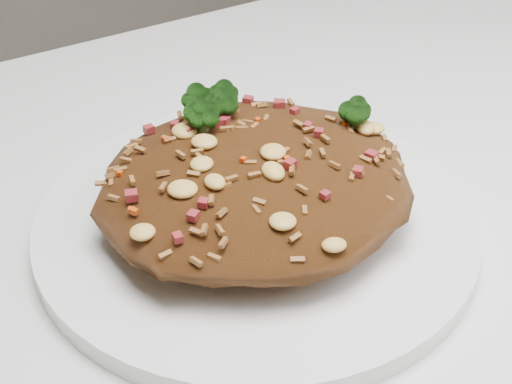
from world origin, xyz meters
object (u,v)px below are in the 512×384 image
(dining_table, at_px, (439,317))
(plate, at_px, (256,220))
(fried_rice, at_px, (256,170))
(fork, at_px, (272,145))

(dining_table, bearing_deg, plate, 150.77)
(plate, relative_size, fried_rice, 1.41)
(fried_rice, bearing_deg, plate, -110.95)
(plate, bearing_deg, fork, 48.29)
(plate, distance_m, fried_rice, 0.04)
(plate, bearing_deg, fried_rice, 69.05)
(fork, bearing_deg, dining_table, -41.95)
(fried_rice, bearing_deg, fork, 47.97)
(plate, xyz_separation_m, fried_rice, (0.00, 0.00, 0.04))
(dining_table, distance_m, fried_rice, 0.19)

